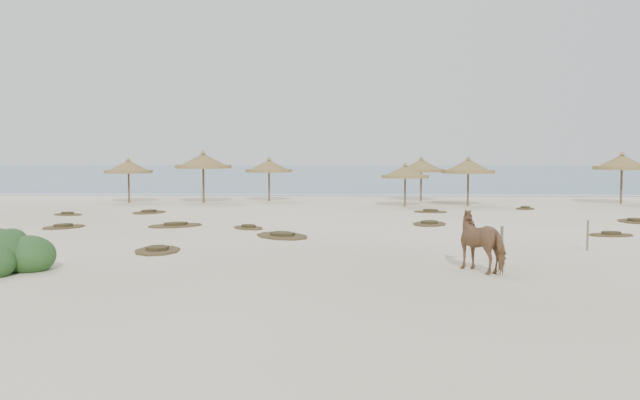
{
  "coord_description": "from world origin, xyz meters",
  "views": [
    {
      "loc": [
        0.12,
        -24.89,
        3.2
      ],
      "look_at": [
        -0.99,
        5.0,
        1.11
      ],
      "focal_mm": 40.0,
      "sensor_mm": 36.0,
      "label": 1
    }
  ],
  "objects": [
    {
      "name": "fence_post_far",
      "position": [
        7.83,
        -1.98,
        0.49
      ],
      "size": [
        0.07,
        0.07,
        0.97
      ],
      "primitive_type": "cylinder",
      "rotation": [
        0.0,
        0.0,
        -0.04
      ],
      "color": "#6D6552",
      "rests_on": "ground"
    },
    {
      "name": "scrub_11",
      "position": [
        -5.86,
        -2.72,
        0.05
      ],
      "size": [
        1.61,
        2.3,
        0.16
      ],
      "rotation": [
        0.0,
        0.0,
        1.66
      ],
      "color": "#4E3E22",
      "rests_on": "ground"
    },
    {
      "name": "palapa_2",
      "position": [
        -4.75,
        19.8,
        2.18
      ],
      "size": [
        3.31,
        3.31,
        2.8
      ],
      "rotation": [
        0.0,
        0.0,
        0.11
      ],
      "color": "brown",
      "rests_on": "ground"
    },
    {
      "name": "fence_post_near",
      "position": [
        4.38,
        -5.38,
        0.56
      ],
      "size": [
        0.09,
        0.09,
        1.13
      ],
      "primitive_type": "cylinder",
      "rotation": [
        0.0,
        0.0,
        -0.1
      ],
      "color": "#6D6552",
      "rests_on": "ground"
    },
    {
      "name": "palapa_4",
      "position": [
        4.83,
        20.19,
        2.2
      ],
      "size": [
        3.39,
        3.39,
        2.84
      ],
      "rotation": [
        0.0,
        0.0,
        -0.13
      ],
      "color": "brown",
      "rests_on": "ground"
    },
    {
      "name": "horse",
      "position": [
        3.77,
        -6.01,
        0.8
      ],
      "size": [
        1.76,
        2.05,
        1.59
      ],
      "primitive_type": "imported",
      "rotation": [
        0.0,
        0.0,
        3.73
      ],
      "color": "brown",
      "rests_on": "ground"
    },
    {
      "name": "palapa_6",
      "position": [
        16.51,
        18.14,
        2.45
      ],
      "size": [
        3.82,
        3.82,
        3.16
      ],
      "rotation": [
        0.0,
        0.0,
        0.14
      ],
      "color": "brown",
      "rests_on": "ground"
    },
    {
      "name": "foam_line",
      "position": [
        0.0,
        26.0,
        0.0
      ],
      "size": [
        70.0,
        0.6,
        0.01
      ],
      "primitive_type": "cube",
      "color": "white",
      "rests_on": "ground"
    },
    {
      "name": "scrub_1",
      "position": [
        -7.09,
        4.76,
        0.05
      ],
      "size": [
        2.85,
        2.71,
        0.16
      ],
      "rotation": [
        0.0,
        0.0,
        0.67
      ],
      "color": "#4E3E22",
      "rests_on": "ground"
    },
    {
      "name": "palapa_5",
      "position": [
        7.1,
        16.23,
        2.25
      ],
      "size": [
        3.68,
        3.68,
        2.89
      ],
      "rotation": [
        0.0,
        0.0,
        -0.21
      ],
      "color": "brown",
      "rests_on": "ground"
    },
    {
      "name": "scrub_8",
      "position": [
        -13.66,
        9.68,
        0.05
      ],
      "size": [
        1.75,
        1.42,
        0.16
      ],
      "rotation": [
        0.0,
        0.0,
        2.81
      ],
      "color": "#4E3E22",
      "rests_on": "ground"
    },
    {
      "name": "scrub_7",
      "position": [
        4.46,
        11.92,
        0.05
      ],
      "size": [
        1.83,
        1.3,
        0.16
      ],
      "rotation": [
        0.0,
        0.0,
        3.03
      ],
      "color": "#4E3E22",
      "rests_on": "ground"
    },
    {
      "name": "scrub_3",
      "position": [
        3.71,
        5.83,
        0.05
      ],
      "size": [
        1.87,
        2.44,
        0.16
      ],
      "rotation": [
        0.0,
        0.0,
        1.34
      ],
      "color": "#4E3E22",
      "rests_on": "ground"
    },
    {
      "name": "scrub_10",
      "position": [
        9.86,
        14.11,
        0.05
      ],
      "size": [
        1.45,
        1.73,
        0.16
      ],
      "rotation": [
        0.0,
        0.0,
        1.18
      ],
      "color": "#4E3E22",
      "rests_on": "ground"
    },
    {
      "name": "ground",
      "position": [
        0.0,
        0.0,
        0.0
      ],
      "size": [
        160.0,
        160.0,
        0.0
      ],
      "primitive_type": "plane",
      "color": "#F8EBCC",
      "rests_on": "ground"
    },
    {
      "name": "scrub_2",
      "position": [
        -3.89,
        3.98,
        0.05
      ],
      "size": [
        1.81,
        1.93,
        0.16
      ],
      "rotation": [
        0.0,
        0.0,
        2.2
      ],
      "color": "#4E3E22",
      "rests_on": "ground"
    },
    {
      "name": "scrub_9",
      "position": [
        -2.26,
        1.28,
        0.05
      ],
      "size": [
        2.82,
        3.13,
        0.16
      ],
      "rotation": [
        0.0,
        0.0,
        2.11
      ],
      "color": "#4E3E22",
      "rests_on": "ground"
    },
    {
      "name": "ocean",
      "position": [
        0.0,
        75.0,
        0.0
      ],
      "size": [
        200.0,
        100.0,
        0.01
      ],
      "primitive_type": "cube",
      "color": "#285878",
      "rests_on": "ground"
    },
    {
      "name": "palapa_3",
      "position": [
        3.45,
        15.63,
        1.95
      ],
      "size": [
        3.41,
        3.41,
        2.52
      ],
      "rotation": [
        0.0,
        0.0,
        -0.33
      ],
      "color": "brown",
      "rests_on": "ground"
    },
    {
      "name": "scrub_5",
      "position": [
        13.04,
        7.21,
        0.05
      ],
      "size": [
        1.49,
        2.25,
        0.16
      ],
      "rotation": [
        0.0,
        0.0,
        1.55
      ],
      "color": "#4E3E22",
      "rests_on": "ground"
    },
    {
      "name": "scrub_0",
      "position": [
        -11.58,
        4.01,
        0.05
      ],
      "size": [
        2.04,
        2.34,
        0.16
      ],
      "rotation": [
        0.0,
        0.0,
        1.1
      ],
      "color": "#4E3E22",
      "rests_on": "ground"
    },
    {
      "name": "palapa_0",
      "position": [
        -13.21,
        18.2,
        2.16
      ],
      "size": [
        3.37,
        3.37,
        2.79
      ],
      "rotation": [
        0.0,
        0.0,
        -0.14
      ],
      "color": "brown",
      "rests_on": "ground"
    },
    {
      "name": "scrub_6",
      "position": [
        -9.95,
        11.02,
        0.05
      ],
      "size": [
        2.1,
        2.45,
        0.16
      ],
      "rotation": [
        0.0,
        0.0,
        1.14
      ],
      "color": "#4E3E22",
      "rests_on": "ground"
    },
    {
      "name": "scrub_4",
      "position": [
        10.05,
        2.04,
        0.05
      ],
      "size": [
        1.78,
        1.27,
        0.16
      ],
      "rotation": [
        0.0,
        0.0,
        0.11
      ],
      "color": "#4E3E22",
      "rests_on": "ground"
    },
    {
      "name": "palapa_1",
      "position": [
        -8.61,
        18.27,
        2.51
      ],
      "size": [
        4.3,
        4.3,
        3.23
      ],
      "rotation": [
        0.0,
        0.0,
        0.29
      ],
      "color": "brown",
      "rests_on": "ground"
    }
  ]
}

